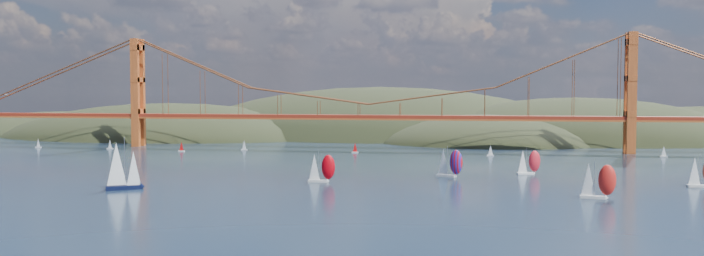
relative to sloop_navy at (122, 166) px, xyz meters
name	(u,v)px	position (x,y,z in m)	size (l,w,h in m)	color
ground	(256,215)	(50.43, -32.93, -6.66)	(1200.00, 1200.00, 0.00)	black
headlands	(464,157)	(95.38, 245.36, -19.12)	(725.00, 225.00, 96.00)	black
bridge	(366,83)	(48.68, 147.07, 25.57)	(552.00, 12.00, 55.00)	maroon
sloop_navy	(122,166)	(0.00, 0.00, 0.00)	(10.32, 8.76, 15.09)	black
racer_0	(321,168)	(53.01, 25.11, -2.07)	(8.44, 3.42, 9.72)	silver
racer_1	(597,180)	(131.39, 5.20, -1.79)	(9.17, 4.71, 10.30)	silver
racer_2	(702,172)	(165.69, 32.90, -2.03)	(8.65, 3.85, 9.81)	silver
racer_3	(528,162)	(118.11, 56.64, -2.34)	(8.16, 4.77, 9.15)	white
racer_rwb	(449,162)	(91.87, 44.68, -1.80)	(9.18, 6.50, 10.29)	silver
distant_boat_0	(38,143)	(-114.47, 129.24, -4.26)	(3.00, 2.00, 4.70)	silver
distant_boat_1	(110,144)	(-74.56, 127.18, -4.26)	(3.00, 2.00, 4.70)	silver
distant_boat_2	(181,146)	(-34.60, 120.40, -4.26)	(3.00, 2.00, 4.70)	silver
distant_boat_3	(244,145)	(-8.06, 132.59, -4.26)	(3.00, 2.00, 4.70)	silver
distant_boat_4	(664,151)	(180.88, 130.29, -4.26)	(3.00, 2.00, 4.70)	silver
distant_boat_8	(491,150)	(107.55, 122.43, -4.26)	(3.00, 2.00, 4.70)	silver
distant_boat_9	(355,148)	(46.73, 127.55, -4.26)	(3.00, 2.00, 4.70)	silver
gull	(6,94)	(-34.18, -2.59, 20.64)	(0.90, 0.25, 0.17)	white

